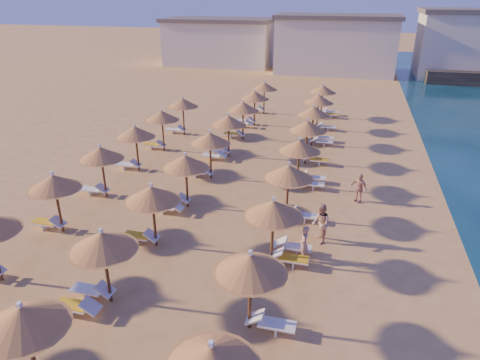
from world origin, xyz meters
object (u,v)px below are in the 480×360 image
(parasol_row_east, at_px, (288,173))
(beachgoer_b, at_px, (321,224))
(beachgoer_c, at_px, (359,188))
(parasol_row_west, at_px, (185,162))
(beachgoer_a, at_px, (304,243))

(parasol_row_east, height_order, beachgoer_b, parasol_row_east)
(beachgoer_c, bearing_deg, parasol_row_west, -127.64)
(beachgoer_a, bearing_deg, parasol_row_east, -166.67)
(parasol_row_west, height_order, beachgoer_c, parasol_row_west)
(beachgoer_b, bearing_deg, beachgoer_c, 143.90)
(parasol_row_west, relative_size, beachgoer_a, 25.96)
(parasol_row_west, bearing_deg, beachgoer_a, -27.06)
(parasol_row_east, relative_size, beachgoer_a, 25.96)
(beachgoer_a, bearing_deg, parasol_row_west, -124.43)
(parasol_row_west, xyz_separation_m, beachgoer_a, (6.23, -3.18, -1.64))
(beachgoer_b, bearing_deg, beachgoer_a, -35.15)
(beachgoer_a, xyz_separation_m, beachgoer_b, (0.51, 1.54, 0.13))
(parasol_row_east, xyz_separation_m, beachgoer_b, (1.71, -1.64, -1.51))
(beachgoer_c, bearing_deg, beachgoer_a, -75.50)
(beachgoer_a, height_order, beachgoer_b, beachgoer_b)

